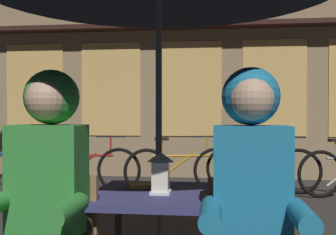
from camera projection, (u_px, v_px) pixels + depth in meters
The scene contains 9 objects.
cafe_table at pixel (159, 210), 2.31m from camera, with size 0.72×0.72×0.74m.
lantern at pixel (161, 172), 2.27m from camera, with size 0.11×0.11×0.23m.
person_left_hooded at pixel (46, 185), 1.94m from camera, with size 0.45×0.56×1.40m.
person_right_hooded at pixel (252, 190), 1.83m from camera, with size 0.45×0.56×1.40m.
shopfront_building at pixel (232, 9), 7.56m from camera, with size 10.00×0.93×6.20m.
bicycle_second at pixel (85, 168), 6.09m from camera, with size 1.68×0.08×0.84m.
bicycle_third at pixel (181, 169), 5.99m from camera, with size 1.64×0.46×0.84m.
bicycle_fourth at pixel (262, 169), 6.05m from camera, with size 1.67×0.29×0.84m.
book at pixel (145, 185), 2.46m from camera, with size 0.20×0.14×0.02m, color olive.
Camera 1 is at (0.33, -2.28, 1.20)m, focal length 43.97 mm.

